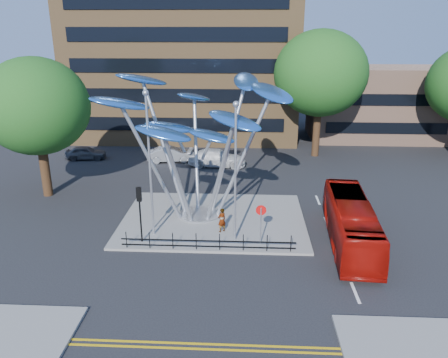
# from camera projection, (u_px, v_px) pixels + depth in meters

# --- Properties ---
(ground) EXTENTS (120.00, 120.00, 0.00)m
(ground) POSITION_uv_depth(u_px,v_px,m) (224.00, 268.00, 23.38)
(ground) COLOR black
(ground) RESTS_ON ground
(traffic_island) EXTENTS (12.00, 9.00, 0.15)m
(traffic_island) POSITION_uv_depth(u_px,v_px,m) (214.00, 219.00, 29.06)
(traffic_island) COLOR slate
(traffic_island) RESTS_ON ground
(double_yellow_near) EXTENTS (40.00, 0.12, 0.01)m
(double_yellow_near) POSITION_uv_depth(u_px,v_px,m) (216.00, 344.00, 17.72)
(double_yellow_near) COLOR gold
(double_yellow_near) RESTS_ON ground
(double_yellow_far) EXTENTS (40.00, 0.12, 0.01)m
(double_yellow_far) POSITION_uv_depth(u_px,v_px,m) (216.00, 350.00, 17.44)
(double_yellow_far) COLOR gold
(double_yellow_far) RESTS_ON ground
(brick_tower) EXTENTS (25.00, 15.00, 30.00)m
(brick_tower) POSITION_uv_depth(u_px,v_px,m) (185.00, 0.00, 48.89)
(brick_tower) COLOR brown
(brick_tower) RESTS_ON ground
(low_building_near) EXTENTS (15.00, 8.00, 8.00)m
(low_building_near) POSITION_uv_depth(u_px,v_px,m) (378.00, 103.00, 49.57)
(low_building_near) COLOR tan
(low_building_near) RESTS_ON ground
(tree_right) EXTENTS (8.80, 8.80, 12.11)m
(tree_right) POSITION_uv_depth(u_px,v_px,m) (321.00, 74.00, 41.08)
(tree_right) COLOR black
(tree_right) RESTS_ON ground
(tree_left) EXTENTS (7.60, 7.60, 10.32)m
(tree_left) POSITION_uv_depth(u_px,v_px,m) (36.00, 107.00, 31.24)
(tree_left) COLOR black
(tree_left) RESTS_ON ground
(leaf_sculpture) EXTENTS (12.72, 9.54, 9.51)m
(leaf_sculpture) POSITION_uv_depth(u_px,v_px,m) (197.00, 116.00, 27.51)
(leaf_sculpture) COLOR #9EA0A5
(leaf_sculpture) RESTS_ON traffic_island
(street_lamp_left) EXTENTS (0.36, 0.36, 8.80)m
(street_lamp_left) POSITION_uv_depth(u_px,v_px,m) (149.00, 153.00, 25.13)
(street_lamp_left) COLOR #9EA0A5
(street_lamp_left) RESTS_ON traffic_island
(street_lamp_right) EXTENTS (0.36, 0.36, 8.30)m
(street_lamp_right) POSITION_uv_depth(u_px,v_px,m) (235.00, 161.00, 24.50)
(street_lamp_right) COLOR #9EA0A5
(street_lamp_right) RESTS_ON traffic_island
(traffic_light_island) EXTENTS (0.28, 0.18, 3.42)m
(traffic_light_island) POSITION_uv_depth(u_px,v_px,m) (139.00, 203.00, 25.12)
(traffic_light_island) COLOR black
(traffic_light_island) RESTS_ON traffic_island
(no_entry_sign_island) EXTENTS (0.60, 0.10, 2.45)m
(no_entry_sign_island) POSITION_uv_depth(u_px,v_px,m) (261.00, 218.00, 25.06)
(no_entry_sign_island) COLOR #9EA0A5
(no_entry_sign_island) RESTS_ON traffic_island
(pedestrian_railing_front) EXTENTS (10.00, 0.06, 1.00)m
(pedestrian_railing_front) POSITION_uv_depth(u_px,v_px,m) (208.00, 243.00, 24.85)
(pedestrian_railing_front) COLOR black
(pedestrian_railing_front) RESTS_ON traffic_island
(red_bus) EXTENTS (2.90, 9.70, 2.67)m
(red_bus) POSITION_uv_depth(u_px,v_px,m) (351.00, 222.00, 25.66)
(red_bus) COLOR #930C06
(red_bus) RESTS_ON ground
(pedestrian) EXTENTS (0.68, 0.64, 1.56)m
(pedestrian) POSITION_uv_depth(u_px,v_px,m) (222.00, 220.00, 26.92)
(pedestrian) COLOR gray
(pedestrian) RESTS_ON traffic_island
(parked_car_left) EXTENTS (4.01, 2.05, 1.31)m
(parked_car_left) POSITION_uv_depth(u_px,v_px,m) (86.00, 153.00, 42.32)
(parked_car_left) COLOR #46474E
(parked_car_left) RESTS_ON ground
(parked_car_mid) EXTENTS (4.56, 2.20, 1.44)m
(parked_car_mid) POSITION_uv_depth(u_px,v_px,m) (171.00, 154.00, 41.55)
(parked_car_mid) COLOR #B5B9BD
(parked_car_mid) RESTS_ON ground
(parked_car_right) EXTENTS (5.37, 2.30, 1.54)m
(parked_car_right) POSITION_uv_depth(u_px,v_px,m) (217.00, 158.00, 40.23)
(parked_car_right) COLOR silver
(parked_car_right) RESTS_ON ground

